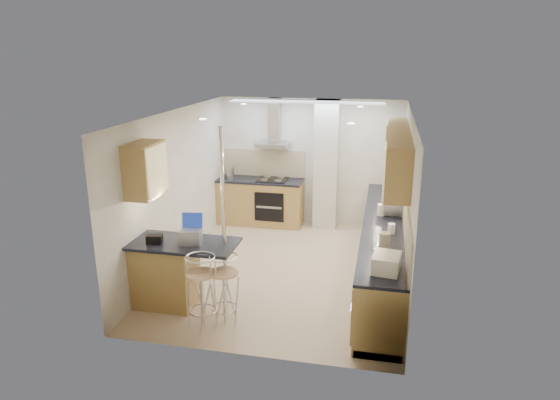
% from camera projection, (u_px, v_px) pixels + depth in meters
% --- Properties ---
extents(ground, '(4.80, 4.80, 0.00)m').
position_uv_depth(ground, '(286.00, 269.00, 8.02)').
color(ground, tan).
rests_on(ground, ground).
extents(room_shell, '(3.64, 4.84, 2.51)m').
position_uv_depth(room_shell, '(311.00, 172.00, 7.87)').
color(room_shell, beige).
rests_on(room_shell, ground).
extents(right_counter, '(0.63, 4.40, 0.92)m').
position_uv_depth(right_counter, '(383.00, 250.00, 7.59)').
color(right_counter, olive).
rests_on(right_counter, ground).
extents(back_counter, '(1.70, 0.63, 0.92)m').
position_uv_depth(back_counter, '(261.00, 201.00, 10.05)').
color(back_counter, olive).
rests_on(back_counter, ground).
extents(peninsula, '(1.47, 0.72, 0.94)m').
position_uv_depth(peninsula, '(184.00, 274.00, 6.75)').
color(peninsula, olive).
rests_on(peninsula, ground).
extents(microwave, '(0.40, 0.57, 0.31)m').
position_uv_depth(microwave, '(395.00, 203.00, 7.89)').
color(microwave, white).
rests_on(microwave, right_counter).
extents(laptop, '(0.32, 0.26, 0.20)m').
position_uv_depth(laptop, '(190.00, 237.00, 6.55)').
color(laptop, '#9B9DA2').
rests_on(laptop, peninsula).
extents(bag, '(0.23, 0.19, 0.11)m').
position_uv_depth(bag, '(155.00, 239.00, 6.59)').
color(bag, black).
rests_on(bag, peninsula).
extents(bar_stool_near, '(0.48, 0.48, 0.97)m').
position_uv_depth(bar_stool_near, '(202.00, 292.00, 6.24)').
color(bar_stool_near, tan).
rests_on(bar_stool_near, ground).
extents(bar_stool_end, '(0.54, 0.54, 0.95)m').
position_uv_depth(bar_stool_end, '(225.00, 290.00, 6.32)').
color(bar_stool_end, tan).
rests_on(bar_stool_end, ground).
extents(jar_a, '(0.15, 0.15, 0.18)m').
position_uv_depth(jar_a, '(381.00, 210.00, 7.74)').
color(jar_a, silver).
rests_on(jar_a, right_counter).
extents(jar_b, '(0.13, 0.13, 0.14)m').
position_uv_depth(jar_b, '(390.00, 197.00, 8.47)').
color(jar_b, silver).
rests_on(jar_b, right_counter).
extents(jar_c, '(0.18, 0.18, 0.21)m').
position_uv_depth(jar_c, '(385.00, 241.00, 6.45)').
color(jar_c, '#B2AA8F').
rests_on(jar_c, right_counter).
extents(jar_d, '(0.11, 0.11, 0.15)m').
position_uv_depth(jar_d, '(391.00, 229.00, 6.97)').
color(jar_d, white).
rests_on(jar_d, right_counter).
extents(bread_bin, '(0.35, 0.42, 0.20)m').
position_uv_depth(bread_bin, '(386.00, 263.00, 5.78)').
color(bread_bin, silver).
rests_on(bread_bin, right_counter).
extents(kettle, '(0.16, 0.16, 0.25)m').
position_uv_depth(kettle, '(230.00, 172.00, 9.95)').
color(kettle, '#AAADAE').
rests_on(kettle, back_counter).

